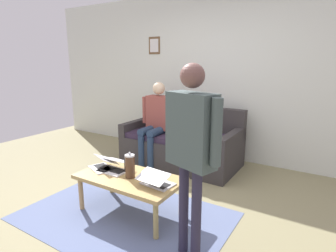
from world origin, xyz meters
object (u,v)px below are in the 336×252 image
person_standing (191,139)px  coffee_table (129,180)px  laptop_center (156,181)px  laptop_right (103,165)px  person_seated (156,118)px  couch (182,144)px  french_press (130,166)px  laptop_left (114,167)px

person_standing → coffee_table: bearing=-17.7°
person_standing → laptop_center: bearing=-26.6°
laptop_right → person_standing: bearing=166.8°
coffee_table → laptop_right: 0.41m
laptop_center → person_seated: bearing=-55.8°
laptop_center → person_standing: person_standing is taller
couch → laptop_center: size_ratio=5.31×
laptop_center → french_press: 0.34m
laptop_center → coffee_table: bearing=-3.7°
french_press → person_seated: size_ratio=0.22×
laptop_center → person_standing: (-0.50, 0.25, 0.56)m
laptop_right → person_seated: 1.40m
french_press → person_standing: size_ratio=0.17×
laptop_left → coffee_table: bearing=171.0°
french_press → person_seated: bearing=-66.0°
person_standing → person_seated: size_ratio=1.24×
couch → laptop_center: (-0.61, 1.63, 0.15)m
coffee_table → person_standing: 1.11m
coffee_table → person_standing: (-0.86, 0.27, 0.65)m
laptop_left → person_standing: bearing=164.2°
person_seated → person_standing: bearing=131.3°
laptop_left → laptop_right: bearing=6.5°
laptop_right → french_press: 0.43m
couch → person_seated: (0.34, 0.23, 0.42)m
couch → coffee_table: bearing=99.0°
laptop_left → person_standing: size_ratio=0.20×
couch → laptop_left: 1.57m
couch → laptop_right: (0.14, 1.58, 0.15)m
laptop_right → person_standing: (-1.25, 0.29, 0.56)m
coffee_table → laptop_right: laptop_right is taller
laptop_right → person_seated: (0.20, -1.36, 0.28)m
laptop_center → laptop_right: (0.75, -0.04, -0.00)m
coffee_table → laptop_center: bearing=176.3°
couch → laptop_left: couch is taller
coffee_table → french_press: french_press is taller
coffee_table → person_seated: size_ratio=0.87×
person_standing → person_seated: 2.22m
couch → coffee_table: size_ratio=1.59×
laptop_left → laptop_center: bearing=174.1°
laptop_right → person_standing: person_standing is taller
couch → french_press: couch is taller
couch → french_press: size_ratio=6.39×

